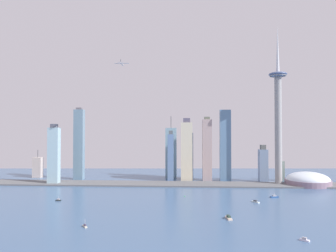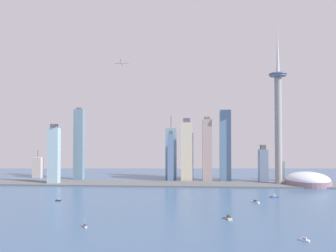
{
  "view_description": "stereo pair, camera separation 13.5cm",
  "coord_description": "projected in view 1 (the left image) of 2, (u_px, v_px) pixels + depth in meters",
  "views": [
    {
      "loc": [
        20.86,
        -227.12,
        112.68
      ],
      "look_at": [
        -18.7,
        456.94,
        128.4
      ],
      "focal_mm": 33.51,
      "sensor_mm": 36.0,
      "label": 1
    },
    {
      "loc": [
        20.99,
        -227.11,
        112.68
      ],
      "look_at": [
        -18.7,
        456.94,
        128.4
      ],
      "focal_mm": 33.51,
      "sensor_mm": 36.0,
      "label": 2
    }
  ],
  "objects": [
    {
      "name": "channel_buoy_2",
      "position": [
        185.0,
        196.0,
        556.14
      ],
      "size": [
        1.67,
        1.67,
        1.73
      ],
      "primitive_type": "cone",
      "color": "green",
      "rests_on": "ground"
    },
    {
      "name": "skyscraper_5",
      "position": [
        79.0,
        144.0,
        766.58
      ],
      "size": [
        23.22,
        17.48,
        175.33
      ],
      "color": "slate",
      "rests_on": "ground"
    },
    {
      "name": "skyscraper_1",
      "position": [
        171.0,
        157.0,
        737.62
      ],
      "size": [
        13.92,
        19.57,
        118.73
      ],
      "color": "#5D7CA9",
      "rests_on": "ground"
    },
    {
      "name": "skyscraper_8",
      "position": [
        225.0,
        145.0,
        736.79
      ],
      "size": [
        25.44,
        16.42,
        167.64
      ],
      "color": "slate",
      "rests_on": "ground"
    },
    {
      "name": "observation_tower",
      "position": [
        278.0,
        110.0,
        688.62
      ],
      "size": [
        39.26,
        39.26,
        350.82
      ],
      "color": "gray",
      "rests_on": "ground"
    },
    {
      "name": "skyscraper_10",
      "position": [
        171.0,
        153.0,
        788.49
      ],
      "size": [
        27.77,
        14.44,
        155.7
      ],
      "color": "#82AABE",
      "rests_on": "ground"
    },
    {
      "name": "skyscraper_2",
      "position": [
        187.0,
        151.0,
        736.24
      ],
      "size": [
        26.82,
        24.62,
        147.97
      ],
      "color": "beige",
      "rests_on": "ground"
    },
    {
      "name": "boat_1",
      "position": [
        274.0,
        197.0,
        548.18
      ],
      "size": [
        14.7,
        7.59,
        8.04
      ],
      "rotation": [
        0.0,
        0.0,
        3.32
      ],
      "color": "#285090",
      "rests_on": "ground"
    },
    {
      "name": "waterfront_pier",
      "position": [
        177.0,
        184.0,
        685.07
      ],
      "size": [
        861.54,
        68.81,
        2.96
      ],
      "primitive_type": "cube",
      "color": "slate",
      "rests_on": "ground"
    },
    {
      "name": "boat_3",
      "position": [
        305.0,
        240.0,
        327.21
      ],
      "size": [
        10.01,
        8.99,
        3.78
      ],
      "rotation": [
        0.0,
        0.0,
        2.48
      ],
      "color": "white",
      "rests_on": "ground"
    },
    {
      "name": "skyscraper_0",
      "position": [
        207.0,
        149.0,
        745.92
      ],
      "size": [
        21.44,
        21.94,
        151.73
      ],
      "color": "#AA9290",
      "rests_on": "ground"
    },
    {
      "name": "skyscraper_9",
      "position": [
        54.0,
        155.0,
        692.12
      ],
      "size": [
        23.94,
        16.72,
        133.13
      ],
      "color": "#9FC1CD",
      "rests_on": "ground"
    },
    {
      "name": "boat_0",
      "position": [
        85.0,
        226.0,
        376.23
      ],
      "size": [
        8.61,
        10.98,
        9.67
      ],
      "rotation": [
        0.0,
        0.0,
        5.3
      ],
      "color": "beige",
      "rests_on": "ground"
    },
    {
      "name": "airplane",
      "position": [
        122.0,
        64.0,
        624.26
      ],
      "size": [
        29.31,
        27.68,
        7.4
      ],
      "rotation": [
        0.0,
        0.0,
        1.58
      ],
      "color": "#BDB7BC"
    },
    {
      "name": "skyscraper_7",
      "position": [
        263.0,
        165.0,
        727.41
      ],
      "size": [
        19.46,
        19.76,
        85.49
      ],
      "color": "#7286A2",
      "rests_on": "ground"
    },
    {
      "name": "stadium_dome",
      "position": [
        308.0,
        180.0,
        676.61
      ],
      "size": [
        95.08,
        95.08,
        33.64
      ],
      "color": "gray",
      "rests_on": "ground"
    },
    {
      "name": "boat_5",
      "position": [
        229.0,
        218.0,
        411.42
      ],
      "size": [
        7.79,
        18.11,
        4.83
      ],
      "rotation": [
        0.0,
        0.0,
        1.72
      ],
      "color": "beige",
      "rests_on": "ground"
    },
    {
      "name": "skyscraper_6",
      "position": [
        38.0,
        167.0,
        795.09
      ],
      "size": [
        22.19,
        15.38,
        70.04
      ],
      "color": "beige",
      "rests_on": "ground"
    },
    {
      "name": "boat_4",
      "position": [
        255.0,
        202.0,
        508.88
      ],
      "size": [
        12.03,
        13.87,
        3.82
      ],
      "rotation": [
        0.0,
        0.0,
        5.38
      ],
      "color": "white",
      "rests_on": "ground"
    },
    {
      "name": "boat_2",
      "position": [
        58.0,
        200.0,
        521.45
      ],
      "size": [
        9.19,
        3.34,
        7.89
      ],
      "rotation": [
        0.0,
        0.0,
        3.07
      ],
      "color": "black",
      "rests_on": "ground"
    },
    {
      "name": "skyscraper_3",
      "position": [
        189.0,
        156.0,
        781.25
      ],
      "size": [
        19.45,
        19.44,
        137.06
      ],
      "color": "#45618D",
      "rests_on": "ground"
    },
    {
      "name": "skyscraper_4",
      "position": [
        281.0,
        171.0,
        743.6
      ],
      "size": [
        12.67,
        12.79,
        46.24
      ],
      "color": "gray",
      "rests_on": "ground"
    }
  ]
}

